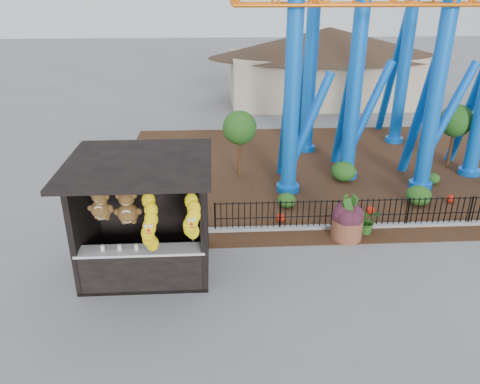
{
  "coord_description": "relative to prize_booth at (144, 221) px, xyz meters",
  "views": [
    {
      "loc": [
        -1.15,
        -9.69,
        7.01
      ],
      "look_at": [
        -0.52,
        1.5,
        2.0
      ],
      "focal_mm": 35.0,
      "sensor_mm": 36.0,
      "label": 1
    }
  ],
  "objects": [
    {
      "name": "prize_booth",
      "position": [
        0.0,
        0.0,
        0.0
      ],
      "size": [
        3.5,
        3.4,
        3.12
      ],
      "color": "black",
      "rests_on": "ground"
    },
    {
      "name": "ground",
      "position": [
        2.99,
        -0.9,
        -1.54
      ],
      "size": [
        120.0,
        120.0,
        0.0
      ],
      "primitive_type": "plane",
      "color": "slate",
      "rests_on": "ground"
    },
    {
      "name": "terracotta_planter",
      "position": [
        5.71,
        1.51,
        -1.22
      ],
      "size": [
        1.1,
        1.1,
        0.64
      ],
      "primitive_type": "cylinder",
      "rotation": [
        0.0,
        0.0,
        0.22
      ],
      "color": "brown",
      "rests_on": "ground"
    },
    {
      "name": "roller_coaster",
      "position": [
        8.11,
        7.33,
        4.91
      ],
      "size": [
        11.0,
        6.37,
        10.82
      ],
      "color": "blue",
      "rests_on": "ground"
    },
    {
      "name": "pavilion",
      "position": [
        8.99,
        19.1,
        1.53
      ],
      "size": [
        15.0,
        15.0,
        4.8
      ],
      "color": "#BFAD8C",
      "rests_on": "ground"
    },
    {
      "name": "curb",
      "position": [
        6.99,
        2.1,
        -1.48
      ],
      "size": [
        18.0,
        0.18,
        0.12
      ],
      "primitive_type": "cube",
      "color": "gray",
      "rests_on": "ground"
    },
    {
      "name": "landscaping",
      "position": [
        7.66,
        4.72,
        -1.2
      ],
      "size": [
        8.67,
        3.89,
        0.76
      ],
      "color": "#214E17",
      "rests_on": "mulch_bed"
    },
    {
      "name": "planter_foliage",
      "position": [
        5.71,
        1.51,
        -0.57
      ],
      "size": [
        0.7,
        0.7,
        0.64
      ],
      "primitive_type": "ellipsoid",
      "color": "#351520",
      "rests_on": "terracotta_planter"
    },
    {
      "name": "potted_plant",
      "position": [
        6.41,
        1.8,
        -1.13
      ],
      "size": [
        0.81,
        0.72,
        0.82
      ],
      "primitive_type": "imported",
      "rotation": [
        0.0,
        0.0,
        0.11
      ],
      "color": "#2F5F1B",
      "rests_on": "ground"
    },
    {
      "name": "mulch_bed",
      "position": [
        6.99,
        7.1,
        -1.53
      ],
      "size": [
        18.0,
        12.0,
        0.02
      ],
      "primitive_type": "cube",
      "color": "#331E11",
      "rests_on": "ground"
    },
    {
      "name": "picket_fence",
      "position": [
        7.89,
        2.1,
        -1.04
      ],
      "size": [
        12.2,
        0.06,
        1.0
      ],
      "primitive_type": null,
      "color": "black",
      "rests_on": "ground"
    }
  ]
}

